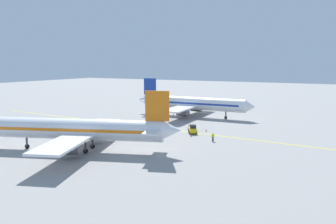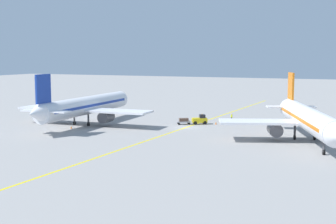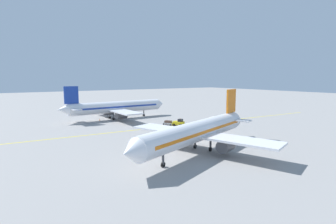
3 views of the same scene
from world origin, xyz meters
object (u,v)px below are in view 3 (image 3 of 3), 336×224
(airplane_at_gate, at_px, (198,131))
(traffic_cone_by_wingtip, at_px, (189,126))
(baggage_tug_white, at_px, (179,123))
(ground_crew_worker, at_px, (209,123))
(airplane_adjacent_stand, at_px, (116,107))
(baggage_cart_trailing, at_px, (168,122))
(traffic_cone_near_nose, at_px, (100,120))
(traffic_cone_mid_apron, at_px, (177,123))

(airplane_at_gate, relative_size, traffic_cone_by_wingtip, 62.57)
(airplane_at_gate, xyz_separation_m, baggage_tug_white, (22.12, -11.52, -2.81))
(ground_crew_worker, bearing_deg, baggage_tug_white, 53.00)
(airplane_adjacent_stand, height_order, baggage_cart_trailing, airplane_adjacent_stand)
(traffic_cone_near_nose, height_order, traffic_cone_mid_apron, same)
(airplane_adjacent_stand, bearing_deg, baggage_tug_white, -155.49)
(traffic_cone_mid_apron, bearing_deg, baggage_tug_white, 152.06)
(baggage_cart_trailing, height_order, traffic_cone_mid_apron, baggage_cart_trailing)
(baggage_tug_white, bearing_deg, ground_crew_worker, -127.00)
(airplane_adjacent_stand, relative_size, baggage_tug_white, 10.59)
(airplane_adjacent_stand, bearing_deg, traffic_cone_by_wingtip, -156.35)
(baggage_tug_white, distance_m, baggage_cart_trailing, 3.30)
(ground_crew_worker, relative_size, traffic_cone_by_wingtip, 3.05)
(ground_crew_worker, xyz_separation_m, traffic_cone_near_nose, (25.34, 21.46, -0.63))
(baggage_tug_white, distance_m, traffic_cone_near_nose, 25.47)
(airplane_at_gate, distance_m, baggage_tug_white, 25.10)
(baggage_tug_white, xyz_separation_m, traffic_cone_by_wingtip, (-3.06, -0.96, -0.63))
(baggage_tug_white, distance_m, traffic_cone_mid_apron, 3.88)
(baggage_cart_trailing, bearing_deg, traffic_cone_mid_apron, -81.60)
(ground_crew_worker, xyz_separation_m, traffic_cone_mid_apron, (8.20, 4.59, -0.63))
(baggage_cart_trailing, relative_size, traffic_cone_by_wingtip, 5.37)
(airplane_adjacent_stand, relative_size, traffic_cone_near_nose, 64.52)
(baggage_cart_trailing, bearing_deg, airplane_adjacent_stand, 23.74)
(airplane_adjacent_stand, distance_m, baggage_tug_white, 23.18)
(airplane_at_gate, relative_size, traffic_cone_mid_apron, 62.57)
(traffic_cone_near_nose, bearing_deg, airplane_at_gate, -175.25)
(ground_crew_worker, bearing_deg, baggage_cart_trailing, 46.09)
(traffic_cone_mid_apron, relative_size, traffic_cone_by_wingtip, 1.00)
(baggage_tug_white, height_order, ground_crew_worker, baggage_tug_white)
(ground_crew_worker, bearing_deg, traffic_cone_near_nose, 40.26)
(ground_crew_worker, bearing_deg, airplane_adjacent_stand, 31.75)
(traffic_cone_near_nose, relative_size, traffic_cone_by_wingtip, 1.00)
(ground_crew_worker, distance_m, traffic_cone_by_wingtip, 5.74)
(baggage_cart_trailing, distance_m, traffic_cone_mid_apron, 3.47)
(traffic_cone_near_nose, distance_m, traffic_cone_mid_apron, 24.04)
(airplane_at_gate, distance_m, airplane_adjacent_stand, 43.11)
(airplane_at_gate, xyz_separation_m, ground_crew_worker, (17.31, -17.91, -2.80))
(traffic_cone_mid_apron, bearing_deg, traffic_cone_by_wingtip, 172.65)
(ground_crew_worker, bearing_deg, traffic_cone_by_wingtip, 72.12)
(ground_crew_worker, bearing_deg, airplane_at_gate, 134.03)
(airplane_adjacent_stand, bearing_deg, airplane_at_gate, 177.37)
(airplane_at_gate, distance_m, traffic_cone_by_wingtip, 23.04)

